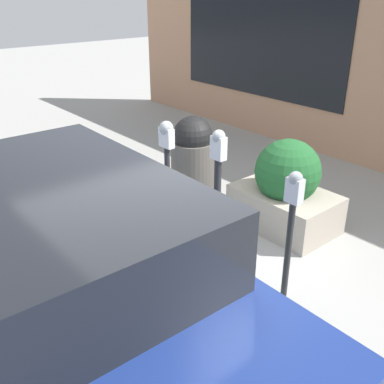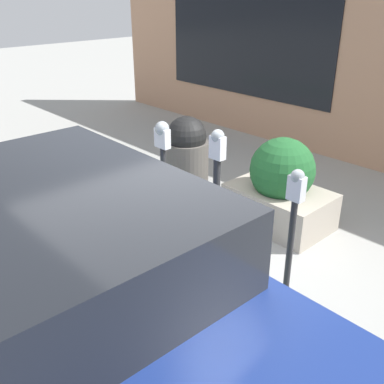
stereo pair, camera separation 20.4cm
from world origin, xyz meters
TOP-DOWN VIEW (x-y plane):
  - ground_plane at (0.00, 0.00)m, footprint 40.00×40.00m
  - curb_strip at (0.00, 0.08)m, footprint 13.50×0.16m
  - parking_meter_nearest at (-0.98, -0.46)m, footprint 0.15×0.12m
  - parking_meter_second at (-0.03, -0.46)m, footprint 0.16×0.13m
  - parking_meter_middle at (0.91, -0.53)m, footprint 0.20×0.17m
  - planter_box at (0.05, -1.72)m, footprint 1.26×0.84m
  - parked_car_front at (-0.31, 1.49)m, footprint 4.40×1.95m
  - trash_bin at (1.25, -1.22)m, footprint 0.59×0.59m

SIDE VIEW (x-z plane):
  - ground_plane at x=0.00m, z-range 0.00..0.00m
  - curb_strip at x=0.00m, z-range 0.00..0.04m
  - planter_box at x=0.05m, z-range -0.08..1.08m
  - trash_bin at x=1.25m, z-range 0.00..1.28m
  - parked_car_front at x=-0.31m, z-range 0.04..1.71m
  - parking_meter_nearest at x=-0.98m, z-range 0.25..1.66m
  - parking_meter_second at x=-0.03m, z-range 0.20..1.75m
  - parking_meter_middle at x=0.91m, z-range 0.31..1.73m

